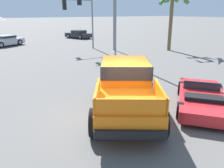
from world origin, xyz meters
name	(u,v)px	position (x,y,z in m)	size (l,w,h in m)	color
ground_plane	(122,118)	(0.00, 0.00, 0.00)	(320.00, 320.00, 0.00)	#5B5956
orange_pickup_truck	(126,85)	(0.47, 0.45, 1.10)	(4.48, 5.43, 1.93)	orange
red_convertible_car	(201,98)	(3.34, -0.95, 0.39)	(4.37, 4.11, 0.96)	red
parked_car_silver	(5,41)	(-1.15, 22.29, 0.63)	(4.48, 3.67, 1.22)	#B7BABF
parked_car_dark	(79,34)	(9.32, 25.14, 0.61)	(3.21, 4.45, 1.19)	#232328
traffic_light_main	(99,10)	(6.40, 13.21, 3.93)	(4.29, 0.38, 5.58)	slate
traffic_light_crosswalk	(80,14)	(5.38, 15.44, 3.63)	(3.49, 0.38, 5.19)	slate
palm_tree_tall	(173,5)	(12.78, 9.95, 4.48)	(3.08, 3.01, 5.89)	brown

